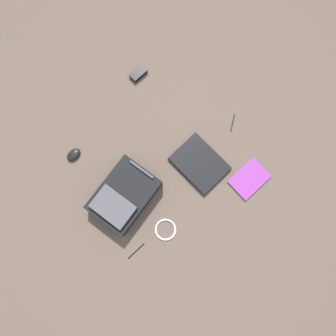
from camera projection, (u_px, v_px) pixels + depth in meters
The scene contains 9 objects.
ground_plane at pixel (169, 162), 1.93m from camera, with size 4.06×4.06×0.00m, color brown.
backpack at pixel (124, 196), 1.83m from camera, with size 0.31×0.43×0.16m.
laptop at pixel (200, 163), 1.92m from camera, with size 0.37×0.30×0.03m.
book_manual at pixel (249, 179), 1.91m from camera, with size 0.21×0.26×0.01m.
computer_mouse at pixel (74, 155), 1.92m from camera, with size 0.07×0.10×0.03m, color black.
cable_coil at pixel (165, 230), 1.85m from camera, with size 0.14×0.14×0.01m, color silver.
power_brick at pixel (138, 74), 2.02m from camera, with size 0.06×0.12×0.03m, color black.
pen_black at pixel (136, 251), 1.83m from camera, with size 0.01×0.01×0.13m, color black.
pen_blue at pixel (233, 122), 1.98m from camera, with size 0.01×0.01×0.13m, color black.
Camera 1 is at (0.23, -0.29, 1.90)m, focal length 31.16 mm.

